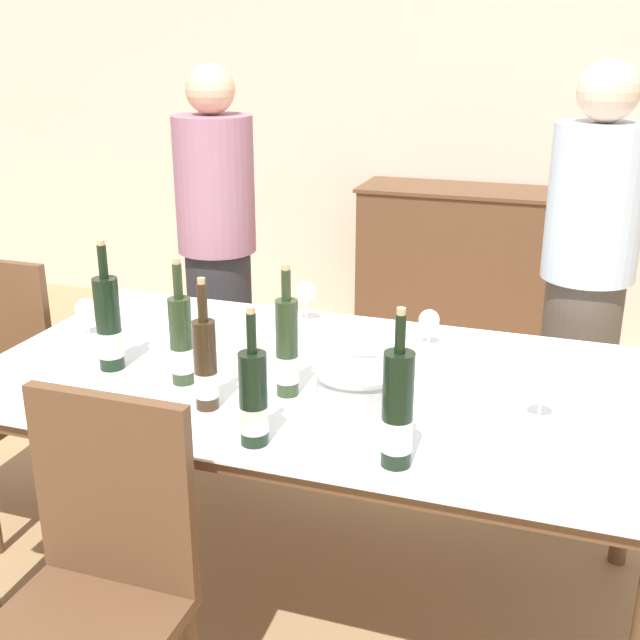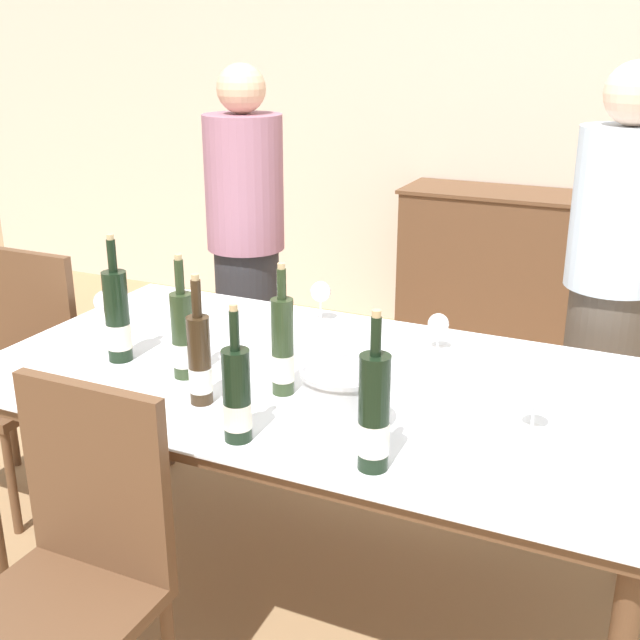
{
  "view_description": "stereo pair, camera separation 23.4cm",
  "coord_description": "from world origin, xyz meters",
  "px_view_note": "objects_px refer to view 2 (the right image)",
  "views": [
    {
      "loc": [
        0.71,
        -2.09,
        1.74
      ],
      "look_at": [
        0.0,
        0.0,
        0.94
      ],
      "focal_mm": 45.0,
      "sensor_mm": 36.0,
      "label": 1
    },
    {
      "loc": [
        0.93,
        -2.0,
        1.74
      ],
      "look_at": [
        0.0,
        0.0,
        0.94
      ],
      "focal_mm": 45.0,
      "sensor_mm": 36.0,
      "label": 2
    }
  ],
  "objects_px": {
    "wine_glass_0": "(321,293)",
    "wine_glass_2": "(535,396)",
    "ice_bucket": "(343,398)",
    "wine_glass_3": "(438,326)",
    "wine_bottle_1": "(374,416)",
    "wine_bottle_4": "(200,361)",
    "wine_bottle_2": "(118,318)",
    "person_guest_left": "(609,306)",
    "wine_glass_1": "(105,303)",
    "sideboard_cabinet": "(511,274)",
    "wine_bottle_0": "(283,349)",
    "dining_table": "(320,394)",
    "wine_bottle_3": "(183,337)",
    "chair_left_end": "(18,363)",
    "wine_bottle_5": "(237,397)",
    "person_host": "(247,259)",
    "chair_near_front": "(75,560)"
  },
  "relations": [
    {
      "from": "wine_glass_1",
      "to": "person_guest_left",
      "type": "bearing_deg",
      "value": 25.93
    },
    {
      "from": "sideboard_cabinet",
      "to": "wine_bottle_0",
      "type": "distance_m",
      "value": 2.55
    },
    {
      "from": "wine_bottle_0",
      "to": "wine_bottle_1",
      "type": "relative_size",
      "value": 0.97
    },
    {
      "from": "sideboard_cabinet",
      "to": "wine_bottle_4",
      "type": "height_order",
      "value": "wine_bottle_4"
    },
    {
      "from": "wine_bottle_3",
      "to": "wine_glass_0",
      "type": "height_order",
      "value": "wine_bottle_3"
    },
    {
      "from": "person_guest_left",
      "to": "wine_bottle_3",
      "type": "bearing_deg",
      "value": -137.24
    },
    {
      "from": "sideboard_cabinet",
      "to": "wine_bottle_0",
      "type": "height_order",
      "value": "wine_bottle_0"
    },
    {
      "from": "ice_bucket",
      "to": "wine_bottle_2",
      "type": "height_order",
      "value": "wine_bottle_2"
    },
    {
      "from": "wine_glass_3",
      "to": "wine_glass_1",
      "type": "bearing_deg",
      "value": -165.97
    },
    {
      "from": "ice_bucket",
      "to": "wine_bottle_5",
      "type": "xyz_separation_m",
      "value": [
        -0.22,
        -0.16,
        0.03
      ]
    },
    {
      "from": "wine_glass_0",
      "to": "wine_bottle_3",
      "type": "bearing_deg",
      "value": -104.94
    },
    {
      "from": "wine_glass_0",
      "to": "wine_glass_2",
      "type": "xyz_separation_m",
      "value": [
        0.85,
        -0.53,
        -0.01
      ]
    },
    {
      "from": "wine_bottle_1",
      "to": "wine_bottle_5",
      "type": "xyz_separation_m",
      "value": [
        -0.36,
        -0.01,
        -0.02
      ]
    },
    {
      "from": "wine_glass_1",
      "to": "wine_glass_2",
      "type": "bearing_deg",
      "value": -5.91
    },
    {
      "from": "wine_bottle_2",
      "to": "wine_glass_2",
      "type": "relative_size",
      "value": 2.87
    },
    {
      "from": "wine_bottle_4",
      "to": "dining_table",
      "type": "bearing_deg",
      "value": 53.27
    },
    {
      "from": "ice_bucket",
      "to": "wine_glass_2",
      "type": "xyz_separation_m",
      "value": [
        0.45,
        0.2,
        0.01
      ]
    },
    {
      "from": "wine_bottle_1",
      "to": "wine_bottle_5",
      "type": "height_order",
      "value": "wine_bottle_1"
    },
    {
      "from": "wine_bottle_2",
      "to": "wine_bottle_3",
      "type": "relative_size",
      "value": 1.07
    },
    {
      "from": "wine_glass_0",
      "to": "person_host",
      "type": "height_order",
      "value": "person_host"
    },
    {
      "from": "dining_table",
      "to": "wine_bottle_3",
      "type": "height_order",
      "value": "wine_bottle_3"
    },
    {
      "from": "wine_bottle_2",
      "to": "person_guest_left",
      "type": "height_order",
      "value": "person_guest_left"
    },
    {
      "from": "wine_glass_1",
      "to": "wine_glass_0",
      "type": "bearing_deg",
      "value": 29.55
    },
    {
      "from": "wine_bottle_3",
      "to": "person_guest_left",
      "type": "bearing_deg",
      "value": 42.76
    },
    {
      "from": "wine_bottle_5",
      "to": "wine_glass_1",
      "type": "height_order",
      "value": "wine_bottle_5"
    },
    {
      "from": "ice_bucket",
      "to": "wine_glass_3",
      "type": "height_order",
      "value": "ice_bucket"
    },
    {
      "from": "sideboard_cabinet",
      "to": "wine_bottle_0",
      "type": "bearing_deg",
      "value": -93.05
    },
    {
      "from": "wine_bottle_4",
      "to": "wine_bottle_5",
      "type": "distance_m",
      "value": 0.25
    },
    {
      "from": "wine_bottle_2",
      "to": "chair_left_end",
      "type": "relative_size",
      "value": 0.42
    },
    {
      "from": "wine_bottle_1",
      "to": "wine_bottle_4",
      "type": "bearing_deg",
      "value": 166.73
    },
    {
      "from": "wine_bottle_2",
      "to": "wine_glass_0",
      "type": "bearing_deg",
      "value": 54.35
    },
    {
      "from": "wine_glass_1",
      "to": "chair_near_front",
      "type": "distance_m",
      "value": 1.08
    },
    {
      "from": "sideboard_cabinet",
      "to": "wine_bottle_5",
      "type": "relative_size",
      "value": 3.43
    },
    {
      "from": "ice_bucket",
      "to": "wine_glass_0",
      "type": "height_order",
      "value": "ice_bucket"
    },
    {
      "from": "sideboard_cabinet",
      "to": "wine_bottle_5",
      "type": "bearing_deg",
      "value": -92.22
    },
    {
      "from": "wine_bottle_1",
      "to": "wine_bottle_2",
      "type": "xyz_separation_m",
      "value": [
        -0.96,
        0.29,
        0.0
      ]
    },
    {
      "from": "dining_table",
      "to": "chair_left_end",
      "type": "xyz_separation_m",
      "value": [
        -1.32,
        0.09,
        -0.17
      ]
    },
    {
      "from": "wine_glass_3",
      "to": "chair_left_end",
      "type": "distance_m",
      "value": 1.63
    },
    {
      "from": "wine_glass_3",
      "to": "chair_near_front",
      "type": "height_order",
      "value": "chair_near_front"
    },
    {
      "from": "wine_glass_0",
      "to": "wine_glass_2",
      "type": "relative_size",
      "value": 1.05
    },
    {
      "from": "wine_bottle_3",
      "to": "chair_near_front",
      "type": "xyz_separation_m",
      "value": [
        0.08,
        -0.62,
        -0.35
      ]
    },
    {
      "from": "dining_table",
      "to": "wine_glass_3",
      "type": "relative_size",
      "value": 16.44
    },
    {
      "from": "wine_glass_3",
      "to": "chair_near_front",
      "type": "bearing_deg",
      "value": -115.48
    },
    {
      "from": "wine_bottle_3",
      "to": "wine_glass_0",
      "type": "distance_m",
      "value": 0.64
    },
    {
      "from": "wine_glass_1",
      "to": "wine_bottle_3",
      "type": "bearing_deg",
      "value": -26.34
    },
    {
      "from": "dining_table",
      "to": "wine_glass_1",
      "type": "bearing_deg",
      "value": 175.13
    },
    {
      "from": "dining_table",
      "to": "wine_glass_1",
      "type": "height_order",
      "value": "wine_glass_1"
    },
    {
      "from": "wine_bottle_3",
      "to": "wine_bottle_4",
      "type": "xyz_separation_m",
      "value": [
        0.14,
        -0.13,
        -0.0
      ]
    },
    {
      "from": "dining_table",
      "to": "chair_near_front",
      "type": "distance_m",
      "value": 0.85
    },
    {
      "from": "wine_bottle_1",
      "to": "person_host",
      "type": "height_order",
      "value": "person_host"
    }
  ]
}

